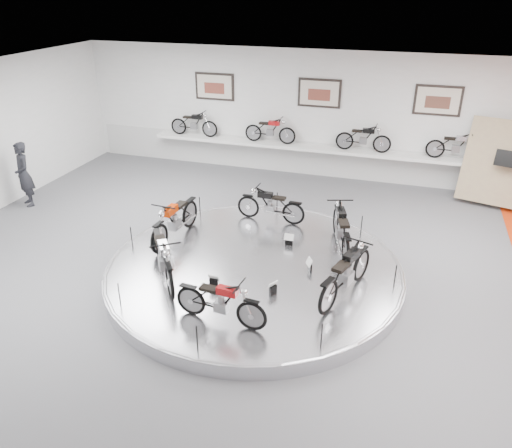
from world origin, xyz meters
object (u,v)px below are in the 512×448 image
(bike_f, at_px, (346,272))
(bike_d, at_px, (163,257))
(shelf, at_px, (315,148))
(bike_b, at_px, (271,205))
(bike_e, at_px, (220,301))
(display_platform, at_px, (254,271))
(bike_c, at_px, (175,219))
(bike_a, at_px, (341,228))
(visitor, at_px, (24,174))

(bike_f, bearing_deg, bike_d, 116.32)
(shelf, relative_size, bike_d, 6.18)
(bike_b, bearing_deg, bike_e, 97.17)
(display_platform, distance_m, bike_c, 2.33)
(bike_b, relative_size, bike_e, 1.01)
(display_platform, relative_size, bike_a, 3.61)
(display_platform, xyz_separation_m, bike_d, (-1.58, -1.09, 0.67))
(bike_b, height_order, bike_f, bike_f)
(bike_a, bearing_deg, bike_b, 46.80)
(bike_b, distance_m, bike_f, 3.63)
(shelf, height_order, bike_a, bike_a)
(shelf, bearing_deg, visitor, -147.92)
(bike_a, height_order, bike_c, bike_c)
(shelf, bearing_deg, display_platform, -90.00)
(bike_c, bearing_deg, shelf, 164.12)
(bike_b, bearing_deg, shelf, -90.75)
(shelf, height_order, bike_e, bike_e)
(shelf, height_order, visitor, visitor)
(bike_a, bearing_deg, bike_c, 83.01)
(bike_e, bearing_deg, bike_c, 134.09)
(bike_e, bearing_deg, bike_f, 42.11)
(bike_b, height_order, bike_d, bike_d)
(display_platform, relative_size, bike_d, 3.60)
(bike_b, bearing_deg, bike_c, 44.10)
(shelf, distance_m, bike_d, 7.66)
(shelf, xyz_separation_m, bike_c, (-2.15, -5.81, -0.18))
(bike_a, bearing_deg, bike_f, 174.18)
(bike_e, relative_size, bike_f, 0.85)
(display_platform, height_order, shelf, shelf)
(display_platform, bearing_deg, bike_f, -15.69)
(bike_e, bearing_deg, display_platform, 96.01)
(bike_c, bearing_deg, bike_f, 78.83)
(bike_a, xyz_separation_m, bike_f, (0.38, -1.86, 0.00))
(shelf, relative_size, bike_c, 6.19)
(bike_c, bearing_deg, visitor, -98.13)
(bike_a, height_order, visitor, visitor)
(bike_d, distance_m, visitor, 6.48)
(bike_d, xyz_separation_m, visitor, (-5.82, 2.85, 0.10))
(bike_d, bearing_deg, bike_e, 22.28)
(bike_c, xyz_separation_m, bike_e, (2.19, -2.68, -0.08))
(bike_a, xyz_separation_m, bike_b, (-1.93, 0.94, -0.07))
(bike_f, bearing_deg, bike_b, 57.72)
(bike_c, height_order, bike_e, bike_c)
(display_platform, bearing_deg, bike_e, -88.92)
(display_platform, bearing_deg, bike_b, 97.03)
(display_platform, distance_m, bike_e, 2.17)
(bike_c, xyz_separation_m, bike_f, (4.18, -1.17, -0.00))
(bike_e, distance_m, visitor, 8.38)
(visitor, bearing_deg, shelf, 66.39)
(display_platform, bearing_deg, bike_d, -145.38)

